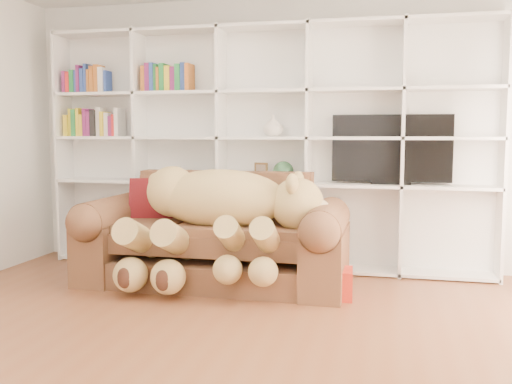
% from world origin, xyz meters
% --- Properties ---
extents(floor, '(5.00, 5.00, 0.00)m').
position_xyz_m(floor, '(0.00, 0.00, 0.00)').
color(floor, brown).
rests_on(floor, ground).
extents(wall_back, '(5.00, 0.02, 2.70)m').
position_xyz_m(wall_back, '(0.00, 2.50, 1.35)').
color(wall_back, white).
rests_on(wall_back, floor).
extents(bookshelf, '(4.43, 0.35, 2.40)m').
position_xyz_m(bookshelf, '(-0.24, 2.36, 1.31)').
color(bookshelf, white).
rests_on(bookshelf, floor).
extents(sofa, '(2.34, 1.01, 0.99)m').
position_xyz_m(sofa, '(-0.31, 1.65, 0.37)').
color(sofa, brown).
rests_on(sofa, floor).
extents(teddy_bear, '(1.73, 0.96, 1.01)m').
position_xyz_m(teddy_bear, '(-0.22, 1.45, 0.68)').
color(teddy_bear, tan).
rests_on(teddy_bear, sofa).
extents(throw_pillow, '(0.45, 0.31, 0.43)m').
position_xyz_m(throw_pillow, '(-0.99, 1.81, 0.71)').
color(throw_pillow, '#5C0F1A').
rests_on(throw_pillow, sofa).
extents(gift_box, '(0.32, 0.30, 0.24)m').
position_xyz_m(gift_box, '(0.78, 1.39, 0.12)').
color(gift_box, red).
rests_on(gift_box, floor).
extents(tv, '(1.11, 0.18, 0.66)m').
position_xyz_m(tv, '(1.22, 2.35, 1.19)').
color(tv, black).
rests_on(tv, bookshelf).
extents(picture_frame, '(0.15, 0.07, 0.18)m').
position_xyz_m(picture_frame, '(-0.03, 2.30, 0.96)').
color(picture_frame, brown).
rests_on(picture_frame, bookshelf).
extents(green_vase, '(0.21, 0.21, 0.21)m').
position_xyz_m(green_vase, '(0.19, 2.30, 0.97)').
color(green_vase, '#2A5232').
rests_on(green_vase, bookshelf).
extents(figurine_tall, '(0.10, 0.10, 0.15)m').
position_xyz_m(figurine_tall, '(-0.91, 2.30, 0.94)').
color(figurine_tall, beige).
rests_on(figurine_tall, bookshelf).
extents(figurine_short, '(0.07, 0.07, 0.11)m').
position_xyz_m(figurine_short, '(-0.79, 2.30, 0.92)').
color(figurine_short, beige).
rests_on(figurine_short, bookshelf).
extents(snow_globe, '(0.11, 0.11, 0.11)m').
position_xyz_m(snow_globe, '(-0.57, 2.30, 0.92)').
color(snow_globe, silver).
rests_on(snow_globe, bookshelf).
extents(shelf_vase, '(0.20, 0.20, 0.21)m').
position_xyz_m(shelf_vase, '(0.08, 2.30, 1.42)').
color(shelf_vase, white).
rests_on(shelf_vase, bookshelf).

